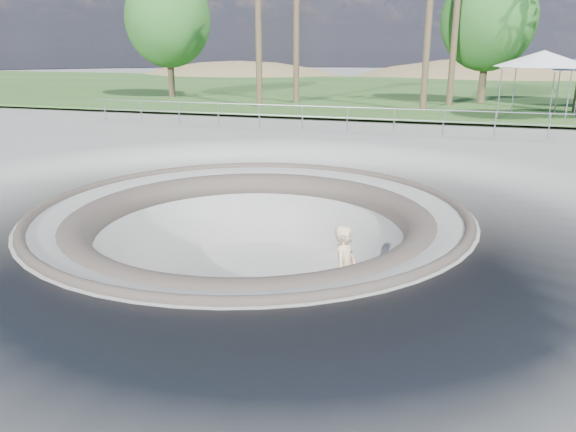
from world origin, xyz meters
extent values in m
plane|color=gray|center=(0.00, 0.00, 0.00)|extent=(180.00, 180.00, 0.00)
torus|color=gray|center=(0.00, 0.00, -2.00)|extent=(14.00, 14.00, 4.00)
cylinder|color=gray|center=(0.00, 0.00, -1.95)|extent=(6.60, 6.60, 0.10)
torus|color=#4A413B|center=(0.00, 0.00, -0.02)|extent=(10.24, 10.24, 0.24)
torus|color=#4A413B|center=(0.00, 0.00, -0.45)|extent=(8.91, 8.91, 0.81)
cube|color=#2E5321|center=(0.00, 34.00, 0.22)|extent=(180.00, 36.00, 0.12)
ellipsoid|color=olive|center=(-22.00, 55.00, -6.44)|extent=(50.40, 36.00, 23.40)
ellipsoid|color=olive|center=(8.00, 60.00, -7.87)|extent=(61.60, 44.00, 28.60)
cylinder|color=gray|center=(0.00, 12.00, 1.17)|extent=(25.00, 0.05, 0.05)
cylinder|color=gray|center=(0.00, 12.00, 0.72)|extent=(25.00, 0.05, 0.05)
cube|color=olive|center=(2.53, -1.19, -1.82)|extent=(0.84, 0.31, 0.02)
cylinder|color=#ADADB2|center=(2.53, -1.19, -1.86)|extent=(0.05, 0.17, 0.04)
cylinder|color=#ADADB2|center=(2.53, -1.19, -1.86)|extent=(0.05, 0.17, 0.04)
cylinder|color=silver|center=(2.53, -1.19, -1.87)|extent=(0.07, 0.04, 0.06)
cylinder|color=silver|center=(2.53, -1.19, -1.87)|extent=(0.07, 0.04, 0.06)
cylinder|color=silver|center=(2.53, -1.19, -1.87)|extent=(0.07, 0.04, 0.06)
cylinder|color=silver|center=(2.53, -1.19, -1.87)|extent=(0.07, 0.04, 0.06)
imported|color=beige|center=(2.53, -1.19, -0.81)|extent=(0.60, 0.80, 2.00)
cylinder|color=gray|center=(6.73, 16.51, 1.45)|extent=(0.06, 0.06, 2.34)
cylinder|color=gray|center=(6.73, 19.49, 1.45)|extent=(0.06, 0.06, 2.34)
cylinder|color=gray|center=(9.71, 19.49, 1.45)|extent=(0.06, 0.06, 2.34)
cube|color=white|center=(8.22, 18.00, 2.73)|extent=(3.98, 3.98, 0.08)
cone|color=white|center=(8.22, 18.00, 3.10)|extent=(6.06, 6.06, 0.75)
cylinder|color=gray|center=(9.09, 17.72, 1.39)|extent=(0.06, 0.06, 2.22)
cylinder|color=gray|center=(9.09, 20.54, 1.39)|extent=(0.06, 0.06, 2.22)
cylinder|color=brown|center=(-6.60, 19.37, 5.53)|extent=(0.36, 0.36, 10.72)
cylinder|color=brown|center=(-5.18, 22.17, 4.97)|extent=(0.36, 0.36, 9.59)
cylinder|color=brown|center=(2.67, 19.97, 5.79)|extent=(0.36, 0.36, 11.25)
cylinder|color=brown|center=(3.99, 23.08, 4.33)|extent=(0.36, 0.36, 8.32)
cylinder|color=brown|center=(-14.49, 23.59, 2.59)|extent=(0.44, 0.44, 4.83)
ellipsoid|color=#2C591E|center=(-14.49, 23.59, 5.35)|extent=(5.77, 5.25, 6.29)
cylinder|color=brown|center=(5.83, 25.35, 2.51)|extent=(0.44, 0.44, 4.68)
ellipsoid|color=#2C591E|center=(5.83, 25.35, 5.19)|extent=(5.59, 5.09, 6.10)
camera|label=1|loc=(4.51, -11.96, 3.75)|focal=35.00mm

